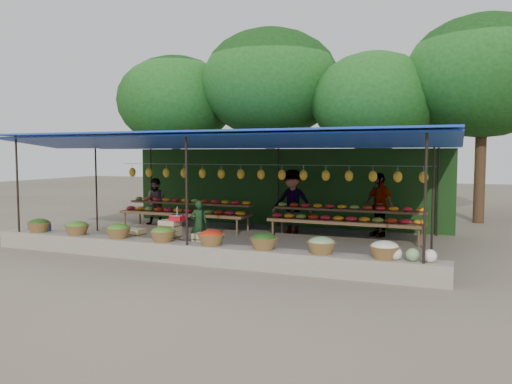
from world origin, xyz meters
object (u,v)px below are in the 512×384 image
at_px(crate_counter, 169,239).
at_px(vendor_seated, 199,224).
at_px(blue_crate_front, 30,235).
at_px(weighing_scale, 177,217).
at_px(blue_crate_back, 40,229).

distance_m(crate_counter, vendor_seated, 0.88).
bearing_deg(blue_crate_front, weighing_scale, 15.80).
bearing_deg(vendor_seated, blue_crate_back, -25.64).
height_order(weighing_scale, vendor_seated, vendor_seated).
relative_size(weighing_scale, vendor_seated, 0.28).
bearing_deg(blue_crate_back, crate_counter, -0.33).
bearing_deg(weighing_scale, vendor_seated, 75.57).
height_order(weighing_scale, blue_crate_back, weighing_scale).
relative_size(vendor_seated, blue_crate_back, 2.25).
xyz_separation_m(vendor_seated, blue_crate_front, (-4.88, -0.64, -0.47)).
relative_size(weighing_scale, blue_crate_front, 0.76).
distance_m(crate_counter, blue_crate_back, 4.90).
height_order(crate_counter, vendor_seated, vendor_seated).
height_order(crate_counter, blue_crate_front, crate_counter).
height_order(vendor_seated, blue_crate_back, vendor_seated).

